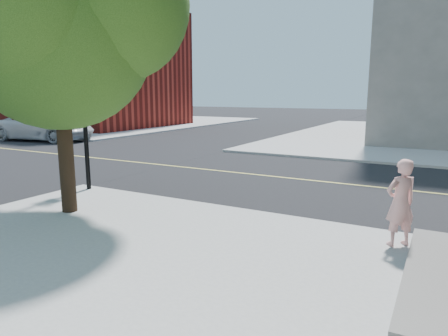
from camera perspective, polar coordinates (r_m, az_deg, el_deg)
The scene contains 9 objects.
ground at distance 12.68m, azimuth -16.15°, elevation -3.25°, with size 140.00×140.00×0.00m, color black.
road_ew at distance 16.09m, azimuth -4.84°, elevation 0.02°, with size 140.00×9.00×0.01m, color black.
sidewalk_nw at distance 43.91m, azimuth -17.85°, elevation 6.24°, with size 26.00×25.00×0.12m, color #A4A4A3.
church at distance 39.46m, azimuth -19.13°, elevation 16.12°, with size 15.20×12.00×14.40m.
office_block at distance 51.39m, azimuth -25.27°, elevation 16.44°, with size 12.00×14.08×18.00m.
man_on_phone at distance 8.13m, azimuth 23.60°, elevation -4.50°, with size 0.60×0.39×1.64m, color #F8ADA7.
street_tree at distance 10.21m, azimuth -22.13°, elevation 20.00°, with size 5.39×4.90×7.15m.
signal_pole at distance 14.12m, azimuth -25.58°, elevation 12.99°, with size 3.97×0.45×4.49m.
car_a at distance 27.79m, azimuth -23.90°, elevation 5.33°, with size 2.84×6.17×1.71m, color silver.
Camera 1 is at (8.76, -8.68, 2.92)m, focal length 32.45 mm.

